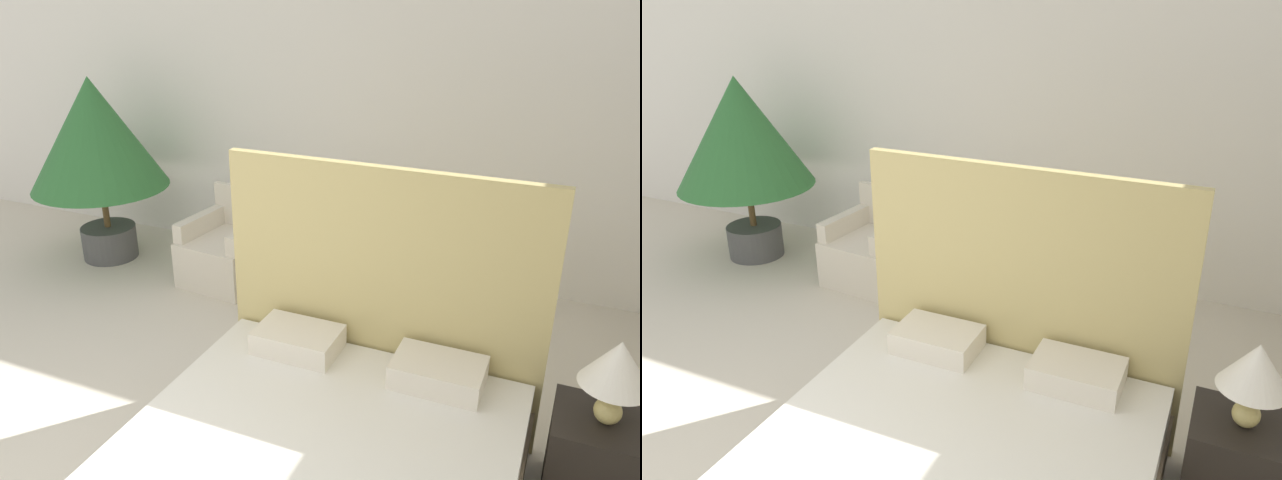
# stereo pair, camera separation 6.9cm
# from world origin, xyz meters

# --- Properties ---
(wall_back) EXTENTS (10.00, 0.06, 2.90)m
(wall_back) POSITION_xyz_m (0.00, 4.16, 1.45)
(wall_back) COLOR white
(wall_back) RESTS_ON ground_plane
(bed) EXTENTS (1.92, 2.01, 1.59)m
(bed) POSITION_xyz_m (1.04, 1.20, 0.30)
(bed) COLOR brown
(bed) RESTS_ON ground_plane
(armchair_near_window_left) EXTENTS (0.72, 0.76, 0.80)m
(armchair_near_window_left) POSITION_xyz_m (-0.77, 3.33, 0.26)
(armchair_near_window_left) COLOR beige
(armchair_near_window_left) RESTS_ON ground_plane
(armchair_near_window_right) EXTENTS (0.72, 0.75, 0.80)m
(armchair_near_window_right) POSITION_xyz_m (0.25, 3.33, 0.26)
(armchair_near_window_right) COLOR beige
(armchair_near_window_right) RESTS_ON ground_plane
(potted_palm) EXTENTS (1.26, 1.26, 1.74)m
(potted_palm) POSITION_xyz_m (-2.11, 3.32, 1.18)
(potted_palm) COLOR #4C4C4C
(potted_palm) RESTS_ON ground_plane
(nightstand) EXTENTS (0.44, 0.45, 0.53)m
(nightstand) POSITION_xyz_m (2.29, 1.81, 0.27)
(nightstand) COLOR black
(nightstand) RESTS_ON ground_plane
(table_lamp) EXTENTS (0.33, 0.33, 0.45)m
(table_lamp) POSITION_xyz_m (2.31, 1.79, 0.84)
(table_lamp) COLOR tan
(table_lamp) RESTS_ON nightstand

